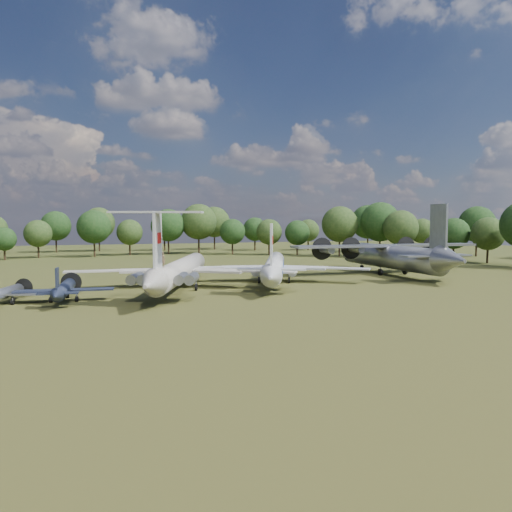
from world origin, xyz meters
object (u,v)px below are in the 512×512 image
object	(u,v)px
person_on_il62	(163,260)
il62_airliner	(180,274)
an12_transport	(390,260)
small_prop_northwest	(3,296)
tu104_jet	(274,270)
small_prop_west	(64,292)

from	to	relation	value
person_on_il62	il62_airliner	bearing A→B (deg)	-67.08
person_on_il62	an12_transport	bearing A→B (deg)	-114.02
an12_transport	person_on_il62	size ratio (longest dim) A/B	22.22
small_prop_northwest	an12_transport	bearing A→B (deg)	29.30
person_on_il62	tu104_jet	bearing A→B (deg)	-101.32
il62_airliner	person_on_il62	distance (m)	12.56
il62_airliner	small_prop_northwest	world-z (taller)	il62_airliner
il62_airliner	person_on_il62	size ratio (longest dim) A/B	23.47
il62_airliner	person_on_il62	world-z (taller)	person_on_il62
an12_transport	person_on_il62	xyz separation A→B (m)	(-45.14, -18.59, 2.53)
small_prop_northwest	person_on_il62	world-z (taller)	person_on_il62
il62_airliner	small_prop_northwest	distance (m)	23.56
tu104_jet	person_on_il62	bearing A→B (deg)	-121.92
small_prop_northwest	person_on_il62	distance (m)	19.45
small_prop_west	small_prop_northwest	xyz separation A→B (m)	(-6.87, 0.30, -0.19)
il62_airliner	an12_transport	world-z (taller)	an12_transport
tu104_jet	person_on_il62	size ratio (longest dim) A/B	21.64
small_prop_west	small_prop_northwest	bearing A→B (deg)	-176.67
il62_airliner	tu104_jet	world-z (taller)	il62_airliner
tu104_jet	small_prop_northwest	xyz separation A→B (m)	(-38.52, -9.27, -1.05)
an12_transport	small_prop_northwest	distance (m)	64.95
il62_airliner	small_prop_northwest	xyz separation A→B (m)	(-22.62, -6.48, -1.18)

